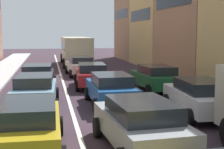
{
  "coord_description": "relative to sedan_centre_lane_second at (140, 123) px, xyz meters",
  "views": [
    {
      "loc": [
        -2.64,
        -1.84,
        3.37
      ],
      "look_at": [
        0.0,
        12.0,
        1.6
      ],
      "focal_mm": 53.53,
      "sensor_mm": 36.0,
      "label": 1
    }
  ],
  "objects": [
    {
      "name": "lane_stripe_left",
      "position": [
        -1.59,
        12.87,
        -0.79
      ],
      "size": [
        0.16,
        60.0,
        0.01
      ],
      "primitive_type": "cube",
      "color": "silver",
      "rests_on": "ground"
    },
    {
      "name": "lane_stripe_right",
      "position": [
        1.81,
        12.87,
        -0.79
      ],
      "size": [
        0.16,
        60.0,
        0.01
      ],
      "primitive_type": "cube",
      "color": "silver",
      "rests_on": "ground"
    },
    {
      "name": "building_row_right",
      "position": [
        10.01,
        15.68,
        4.28
      ],
      "size": [
        7.2,
        43.9,
        11.32
      ],
      "rotation": [
        0.0,
        0.0,
        -1.57
      ],
      "color": "#9E7556",
      "rests_on": "ground"
    },
    {
      "name": "sedan_centre_lane_second",
      "position": [
        0.0,
        0.0,
        0.0
      ],
      "size": [
        2.28,
        4.41,
        1.49
      ],
      "rotation": [
        0.0,
        0.0,
        1.63
      ],
      "color": "gray",
      "rests_on": "ground"
    },
    {
      "name": "wagon_left_lane_second",
      "position": [
        -3.17,
        0.38,
        0.0
      ],
      "size": [
        2.11,
        4.33,
        1.49
      ],
      "rotation": [
        0.0,
        0.0,
        1.56
      ],
      "color": "#B29319",
      "rests_on": "ground"
    },
    {
      "name": "hatchback_centre_lane_third",
      "position": [
        0.28,
        6.02,
        0.0
      ],
      "size": [
        2.1,
        4.32,
        1.49
      ],
      "rotation": [
        0.0,
        0.0,
        1.58
      ],
      "color": "#194C8C",
      "rests_on": "ground"
    },
    {
      "name": "sedan_left_lane_third",
      "position": [
        -3.16,
        6.36,
        0.0
      ],
      "size": [
        2.22,
        4.38,
        1.49
      ],
      "rotation": [
        0.0,
        0.0,
        1.53
      ],
      "color": "#759EB7",
      "rests_on": "ground"
    },
    {
      "name": "coupe_centre_lane_fourth",
      "position": [
        0.06,
        11.41,
        0.0
      ],
      "size": [
        2.24,
        4.39,
        1.49
      ],
      "rotation": [
        0.0,
        0.0,
        1.52
      ],
      "color": "#A51E1E",
      "rests_on": "ground"
    },
    {
      "name": "sedan_left_lane_fourth",
      "position": [
        -3.17,
        11.25,
        0.0
      ],
      "size": [
        2.2,
        4.37,
        1.49
      ],
      "rotation": [
        0.0,
        0.0,
        1.53
      ],
      "color": "black",
      "rests_on": "ground"
    },
    {
      "name": "sedan_centre_lane_fifth",
      "position": [
        -0.08,
        17.3,
        0.0
      ],
      "size": [
        2.28,
        4.4,
        1.49
      ],
      "rotation": [
        0.0,
        0.0,
        1.63
      ],
      "color": "beige",
      "rests_on": "ground"
    },
    {
      "name": "sedan_right_lane_behind_truck",
      "position": [
        3.48,
        3.47,
        0.0
      ],
      "size": [
        2.26,
        4.39,
        1.49
      ],
      "rotation": [
        0.0,
        0.0,
        1.51
      ],
      "color": "silver",
      "rests_on": "ground"
    },
    {
      "name": "wagon_right_lane_far",
      "position": [
        3.55,
        9.39,
        0.0
      ],
      "size": [
        2.25,
        4.39,
        1.49
      ],
      "rotation": [
        0.0,
        0.0,
        1.63
      ],
      "color": "#19592D",
      "rests_on": "ground"
    },
    {
      "name": "bus_mid_queue_primary",
      "position": [
        0.19,
        25.41,
        0.96
      ],
      "size": [
        2.83,
        10.51,
        2.9
      ],
      "rotation": [
        0.0,
        0.0,
        1.57
      ],
      "color": "#BFB793",
      "rests_on": "ground"
    }
  ]
}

